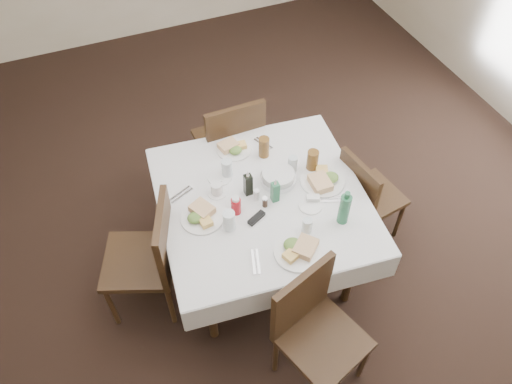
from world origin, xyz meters
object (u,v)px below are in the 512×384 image
water_s (307,226)px  water_e (293,164)px  oil_cruet_dark (248,184)px  coffee_mug (217,189)px  chair_west (151,254)px  chair_north (231,141)px  oil_cruet_green (275,191)px  water_w (229,221)px  bread_basket (278,177)px  chair_south (313,324)px  ketchup_bottle (236,205)px  green_bottle (344,209)px  water_n (227,168)px  chair_east (365,194)px  dining_table (262,205)px

water_s → water_e: 0.54m
oil_cruet_dark → coffee_mug: bearing=158.0°
chair_west → oil_cruet_dark: chair_west is taller
chair_north → water_e: size_ratio=8.27×
oil_cruet_green → water_w: bearing=-164.3°
water_w → bread_basket: 0.51m
chair_south → ketchup_bottle: 0.88m
chair_north → chair_west: bearing=-137.4°
oil_cruet_dark → chair_south: bearing=-87.7°
bread_basket → green_bottle: (0.24, -0.47, 0.08)m
ketchup_bottle → water_n: bearing=79.5°
water_s → oil_cruet_green: size_ratio=0.58×
water_n → chair_east: bearing=-19.5°
water_w → oil_cruet_green: (0.36, 0.10, 0.01)m
water_s → coffee_mug: 0.66m
water_s → bread_basket: water_s is taller
ketchup_bottle → water_w: bearing=-129.8°
chair_west → water_e: bearing=8.6°
water_e → chair_north: bearing=109.9°
water_e → water_w: water_w is taller
chair_south → coffee_mug: size_ratio=7.58×
dining_table → coffee_mug: coffee_mug is taller
chair_south → green_bottle: (0.43, 0.49, 0.33)m
chair_west → water_n: size_ratio=7.05×
dining_table → chair_north: size_ratio=1.51×
water_w → bread_basket: bearing=28.6°
water_e → coffee_mug: bearing=-179.8°
chair_west → green_bottle: green_bottle is taller
chair_west → coffee_mug: bearing=17.0°
chair_north → oil_cruet_green: 0.88m
dining_table → water_n: (-0.14, 0.28, 0.15)m
water_n → oil_cruet_dark: oil_cruet_dark is taller
oil_cruet_green → water_e: bearing=42.1°
dining_table → green_bottle: 0.58m
water_s → oil_cruet_green: 0.33m
water_e → green_bottle: size_ratio=0.44×
chair_east → water_w: size_ratio=5.99×
bread_basket → chair_south: bearing=-101.4°
oil_cruet_green → green_bottle: bearing=-44.7°
chair_south → water_e: (0.33, 1.02, 0.27)m
oil_cruet_green → coffee_mug: bearing=149.0°
coffee_mug → dining_table: bearing=-29.8°
oil_cruet_green → coffee_mug: oil_cruet_green is taller
water_e → chair_west: bearing=-171.4°
dining_table → ketchup_bottle: (-0.21, -0.05, 0.14)m
dining_table → chair_south: bearing=-92.3°
oil_cruet_dark → green_bottle: (0.47, -0.45, 0.03)m
water_s → green_bottle: bearing=-2.0°
chair_north → water_w: (-0.36, -0.93, 0.26)m
chair_north → chair_south: size_ratio=1.03×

